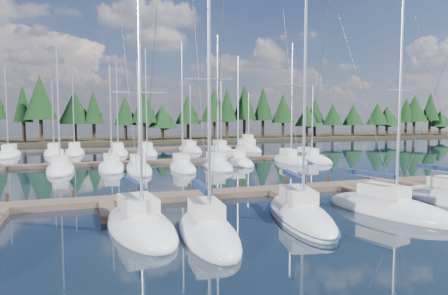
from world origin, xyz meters
name	(u,v)px	position (x,y,z in m)	size (l,w,h in m)	color
ground	(163,175)	(0.00, 30.00, 0.00)	(260.00, 260.00, 0.00)	black
far_shore	(118,139)	(0.00, 90.00, 0.30)	(220.00, 30.00, 0.60)	#2C2818
main_dock	(195,197)	(0.00, 17.36, 0.20)	(44.00, 6.13, 0.90)	brown
back_docks	(139,155)	(0.00, 49.58, 0.20)	(50.00, 21.80, 0.40)	brown
front_sailboat_2	(140,225)	(-4.60, 10.99, 0.28)	(3.94, 8.59, 12.70)	silver
front_sailboat_3	(208,231)	(-1.67, 8.73, 0.30)	(3.00, 7.81, 13.69)	silver
front_sailboat_4	(300,214)	(4.30, 10.35, 0.28)	(4.88, 9.96, 13.63)	silver
front_sailboat_5	(389,209)	(9.99, 9.74, 0.29)	(4.87, 9.06, 13.28)	silver
back_sailboat_rows	(145,157)	(0.31, 45.06, 0.26)	(45.16, 33.30, 16.93)	silver
motor_yacht_right	(247,146)	(20.56, 57.83, 0.46)	(4.15, 8.61, 4.12)	silver
tree_line	(114,109)	(-1.48, 80.12, 7.46)	(185.60, 11.72, 13.56)	black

